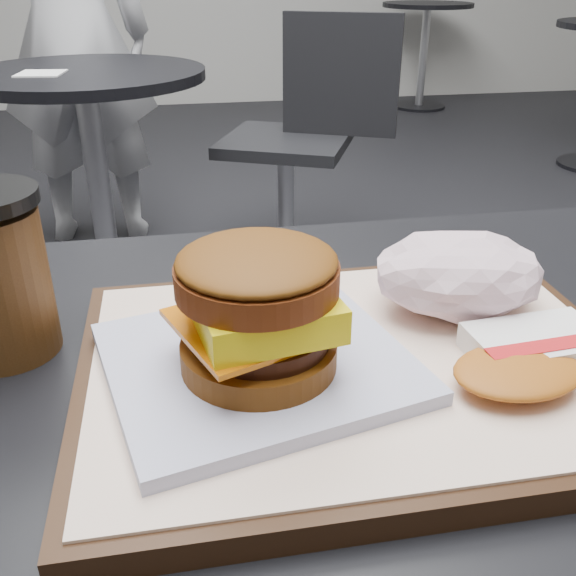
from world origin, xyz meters
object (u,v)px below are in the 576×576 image
at_px(neighbor_chair, 305,127).
at_px(patron, 70,30).
at_px(serving_tray, 357,367).
at_px(hash_brown, 528,356).
at_px(neighbor_table, 93,139).
at_px(breakfast_sandwich, 258,323).
at_px(customer_table, 343,570).
at_px(crumpled_wrapper, 459,274).

bearing_deg(neighbor_chair, patron, 152.44).
xyz_separation_m(serving_tray, hash_brown, (0.11, -0.04, 0.02)).
bearing_deg(neighbor_table, hash_brown, -74.69).
bearing_deg(breakfast_sandwich, hash_brown, -8.29).
distance_m(customer_table, neighbor_chair, 1.88).
xyz_separation_m(crumpled_wrapper, patron, (-0.55, 2.21, -0.02)).
xyz_separation_m(neighbor_table, neighbor_chair, (0.70, 0.20, -0.04)).
distance_m(crumpled_wrapper, neighbor_chair, 1.83).
relative_size(neighbor_table, patron, 0.47).
relative_size(breakfast_sandwich, neighbor_chair, 0.25).
bearing_deg(hash_brown, breakfast_sandwich, 171.71).
bearing_deg(neighbor_table, crumpled_wrapper, -74.27).
height_order(serving_tray, neighbor_chair, neighbor_chair).
xyz_separation_m(breakfast_sandwich, neighbor_chair, (0.41, 1.85, -0.32)).
bearing_deg(hash_brown, patron, 103.72).
height_order(customer_table, breakfast_sandwich, breakfast_sandwich).
bearing_deg(hash_brown, customer_table, 165.08).
bearing_deg(patron, hash_brown, 105.60).
xyz_separation_m(crumpled_wrapper, neighbor_chair, (0.25, 1.79, -0.31)).
bearing_deg(serving_tray, patron, 101.40).
bearing_deg(hash_brown, serving_tray, 160.68).
xyz_separation_m(serving_tray, neighbor_table, (-0.35, 1.64, -0.23)).
relative_size(hash_brown, neighbor_table, 0.16).
xyz_separation_m(serving_tray, crumpled_wrapper, (0.09, 0.05, 0.04)).
bearing_deg(breakfast_sandwich, crumpled_wrapper, 21.23).
height_order(hash_brown, neighbor_chair, neighbor_chair).
distance_m(customer_table, hash_brown, 0.24).
xyz_separation_m(hash_brown, crumpled_wrapper, (-0.01, 0.09, 0.02)).
bearing_deg(crumpled_wrapper, patron, 103.96).
bearing_deg(patron, neighbor_table, 101.17).
distance_m(hash_brown, neighbor_chair, 1.92).
height_order(crumpled_wrapper, patron, patron).
distance_m(hash_brown, patron, 2.36).
height_order(serving_tray, crumpled_wrapper, crumpled_wrapper).
relative_size(crumpled_wrapper, neighbor_table, 0.17).
bearing_deg(serving_tray, customer_table, -120.92).
bearing_deg(serving_tray, neighbor_chair, 79.51).
height_order(breakfast_sandwich, neighbor_chair, breakfast_sandwich).
xyz_separation_m(breakfast_sandwich, neighbor_table, (-0.28, 1.65, -0.28)).
distance_m(customer_table, crumpled_wrapper, 0.26).
bearing_deg(serving_tray, neighbor_table, 102.18).
relative_size(breakfast_sandwich, hash_brown, 1.81).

